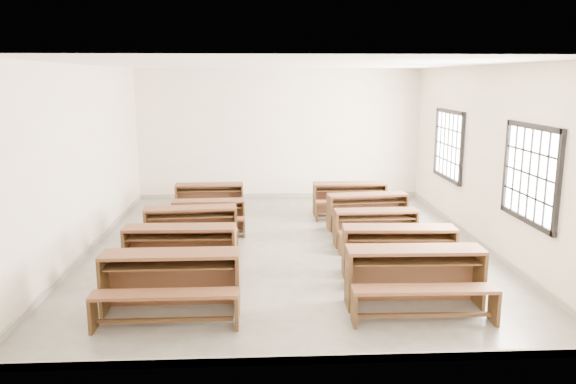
{
  "coord_description": "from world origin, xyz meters",
  "views": [
    {
      "loc": [
        -0.49,
        -9.68,
        2.98
      ],
      "look_at": [
        0.0,
        0.0,
        1.0
      ],
      "focal_mm": 35.0,
      "sensor_mm": 36.0,
      "label": 1
    }
  ],
  "objects_px": {
    "desk_set_9": "(350,197)",
    "desk_set_5": "(415,274)",
    "desk_set_7": "(376,225)",
    "desk_set_4": "(209,197)",
    "desk_set_2": "(191,224)",
    "desk_set_0": "(170,278)",
    "desk_set_1": "(180,247)",
    "desk_set_3": "(209,214)",
    "desk_set_6": "(399,248)",
    "desk_set_8": "(368,209)"
  },
  "relations": [
    {
      "from": "desk_set_3",
      "to": "desk_set_6",
      "type": "relative_size",
      "value": 0.82
    },
    {
      "from": "desk_set_2",
      "to": "desk_set_7",
      "type": "relative_size",
      "value": 1.12
    },
    {
      "from": "desk_set_3",
      "to": "desk_set_9",
      "type": "relative_size",
      "value": 0.9
    },
    {
      "from": "desk_set_1",
      "to": "desk_set_2",
      "type": "height_order",
      "value": "desk_set_1"
    },
    {
      "from": "desk_set_7",
      "to": "desk_set_6",
      "type": "bearing_deg",
      "value": -90.26
    },
    {
      "from": "desk_set_4",
      "to": "desk_set_5",
      "type": "height_order",
      "value": "desk_set_5"
    },
    {
      "from": "desk_set_9",
      "to": "desk_set_5",
      "type": "bearing_deg",
      "value": -89.4
    },
    {
      "from": "desk_set_3",
      "to": "desk_set_8",
      "type": "relative_size",
      "value": 0.87
    },
    {
      "from": "desk_set_2",
      "to": "desk_set_9",
      "type": "xyz_separation_m",
      "value": [
        3.2,
        2.26,
        -0.01
      ]
    },
    {
      "from": "desk_set_2",
      "to": "desk_set_9",
      "type": "distance_m",
      "value": 3.92
    },
    {
      "from": "desk_set_1",
      "to": "desk_set_4",
      "type": "height_order",
      "value": "desk_set_1"
    },
    {
      "from": "desk_set_4",
      "to": "desk_set_9",
      "type": "bearing_deg",
      "value": -7.13
    },
    {
      "from": "desk_set_3",
      "to": "desk_set_9",
      "type": "height_order",
      "value": "desk_set_9"
    },
    {
      "from": "desk_set_3",
      "to": "desk_set_7",
      "type": "height_order",
      "value": "desk_set_7"
    },
    {
      "from": "desk_set_2",
      "to": "desk_set_3",
      "type": "relative_size",
      "value": 1.17
    },
    {
      "from": "desk_set_1",
      "to": "desk_set_2",
      "type": "bearing_deg",
      "value": 91.06
    },
    {
      "from": "desk_set_1",
      "to": "desk_set_3",
      "type": "bearing_deg",
      "value": 85.9
    },
    {
      "from": "desk_set_9",
      "to": "desk_set_0",
      "type": "bearing_deg",
      "value": -121.45
    },
    {
      "from": "desk_set_0",
      "to": "desk_set_8",
      "type": "bearing_deg",
      "value": 49.65
    },
    {
      "from": "desk_set_4",
      "to": "desk_set_7",
      "type": "xyz_separation_m",
      "value": [
        3.19,
        -2.63,
        -0.0
      ]
    },
    {
      "from": "desk_set_5",
      "to": "desk_set_4",
      "type": "bearing_deg",
      "value": 121.49
    },
    {
      "from": "desk_set_6",
      "to": "desk_set_8",
      "type": "bearing_deg",
      "value": 92.11
    },
    {
      "from": "desk_set_5",
      "to": "desk_set_9",
      "type": "bearing_deg",
      "value": 91.72
    },
    {
      "from": "desk_set_8",
      "to": "desk_set_9",
      "type": "xyz_separation_m",
      "value": [
        -0.17,
        1.18,
        0.0
      ]
    },
    {
      "from": "desk_set_8",
      "to": "desk_set_5",
      "type": "bearing_deg",
      "value": -97.54
    },
    {
      "from": "desk_set_5",
      "to": "desk_set_7",
      "type": "distance_m",
      "value": 2.75
    },
    {
      "from": "desk_set_6",
      "to": "desk_set_7",
      "type": "distance_m",
      "value": 1.56
    },
    {
      "from": "desk_set_3",
      "to": "desk_set_4",
      "type": "distance_m",
      "value": 1.52
    },
    {
      "from": "desk_set_4",
      "to": "desk_set_2",
      "type": "bearing_deg",
      "value": -94.39
    },
    {
      "from": "desk_set_2",
      "to": "desk_set_9",
      "type": "height_order",
      "value": "desk_set_2"
    },
    {
      "from": "desk_set_2",
      "to": "desk_set_5",
      "type": "xyz_separation_m",
      "value": [
        3.25,
        -2.85,
        0.04
      ]
    },
    {
      "from": "desk_set_0",
      "to": "desk_set_2",
      "type": "bearing_deg",
      "value": 91.31
    },
    {
      "from": "desk_set_0",
      "to": "desk_set_7",
      "type": "relative_size",
      "value": 1.18
    },
    {
      "from": "desk_set_7",
      "to": "desk_set_9",
      "type": "height_order",
      "value": "desk_set_9"
    },
    {
      "from": "desk_set_4",
      "to": "desk_set_9",
      "type": "relative_size",
      "value": 0.95
    },
    {
      "from": "desk_set_1",
      "to": "desk_set_9",
      "type": "relative_size",
      "value": 1.07
    },
    {
      "from": "desk_set_1",
      "to": "desk_set_3",
      "type": "xyz_separation_m",
      "value": [
        0.22,
        2.46,
        -0.08
      ]
    },
    {
      "from": "desk_set_1",
      "to": "desk_set_7",
      "type": "distance_m",
      "value": 3.57
    },
    {
      "from": "desk_set_8",
      "to": "desk_set_9",
      "type": "relative_size",
      "value": 1.04
    },
    {
      "from": "desk_set_2",
      "to": "desk_set_3",
      "type": "height_order",
      "value": "desk_set_2"
    },
    {
      "from": "desk_set_2",
      "to": "desk_set_4",
      "type": "xyz_separation_m",
      "value": [
        0.11,
        2.54,
        -0.03
      ]
    },
    {
      "from": "desk_set_0",
      "to": "desk_set_1",
      "type": "bearing_deg",
      "value": 92.76
    },
    {
      "from": "desk_set_2",
      "to": "desk_set_8",
      "type": "height_order",
      "value": "desk_set_2"
    },
    {
      "from": "desk_set_0",
      "to": "desk_set_5",
      "type": "height_order",
      "value": "desk_set_5"
    },
    {
      "from": "desk_set_3",
      "to": "desk_set_1",
      "type": "bearing_deg",
      "value": -97.34
    },
    {
      "from": "desk_set_1",
      "to": "desk_set_4",
      "type": "distance_m",
      "value": 3.98
    },
    {
      "from": "desk_set_6",
      "to": "desk_set_7",
      "type": "xyz_separation_m",
      "value": [
        -0.03,
        1.55,
        -0.06
      ]
    },
    {
      "from": "desk_set_0",
      "to": "desk_set_7",
      "type": "height_order",
      "value": "desk_set_0"
    },
    {
      "from": "desk_set_1",
      "to": "desk_set_2",
      "type": "relative_size",
      "value": 1.02
    },
    {
      "from": "desk_set_2",
      "to": "desk_set_6",
      "type": "bearing_deg",
      "value": -30.85
    }
  ]
}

